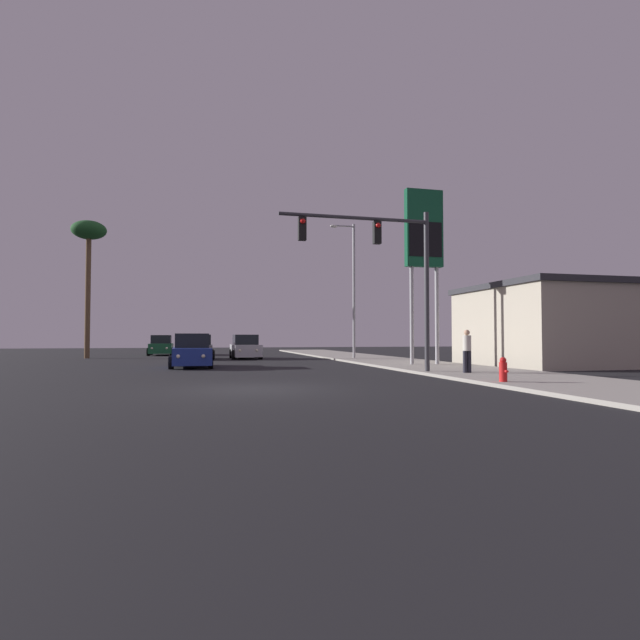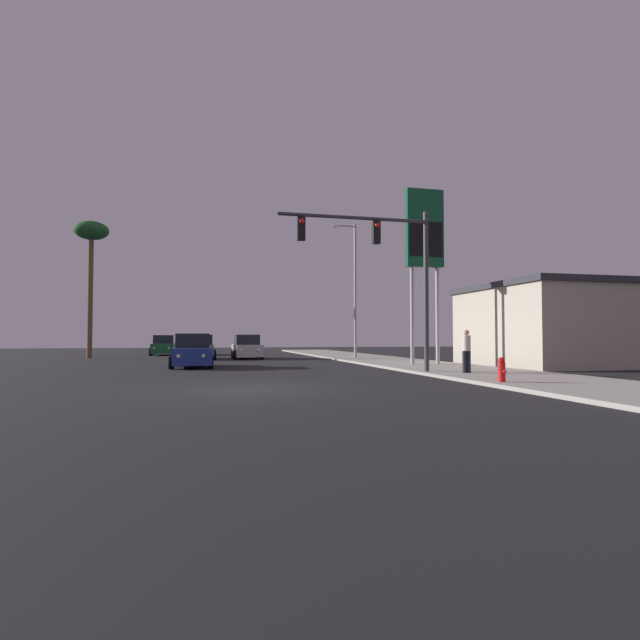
# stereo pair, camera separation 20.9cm
# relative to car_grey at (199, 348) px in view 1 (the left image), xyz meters

# --- Properties ---
(ground_plane) EXTENTS (120.00, 120.00, 0.00)m
(ground_plane) POSITION_rel_car_grey_xyz_m (1.59, -20.74, -0.76)
(ground_plane) COLOR black
(sidewalk_right) EXTENTS (5.00, 60.00, 0.12)m
(sidewalk_right) POSITION_rel_car_grey_xyz_m (11.09, -10.74, -0.70)
(sidewalk_right) COLOR #9E998E
(sidewalk_right) RESTS_ON ground
(building_gas_station) EXTENTS (10.30, 8.30, 4.30)m
(building_gas_station) POSITION_rel_car_grey_xyz_m (19.59, -12.28, 1.40)
(building_gas_station) COLOR #B2A893
(building_gas_station) RESTS_ON ground
(car_grey) EXTENTS (2.04, 4.33, 1.68)m
(car_grey) POSITION_rel_car_grey_xyz_m (0.00, 0.00, 0.00)
(car_grey) COLOR slate
(car_grey) RESTS_ON ground
(car_blue) EXTENTS (2.04, 4.34, 1.68)m
(car_blue) POSITION_rel_car_grey_xyz_m (-0.35, -9.50, 0.00)
(car_blue) COLOR navy
(car_blue) RESTS_ON ground
(car_silver) EXTENTS (2.04, 4.33, 1.68)m
(car_silver) POSITION_rel_car_grey_xyz_m (3.17, 0.02, 0.00)
(car_silver) COLOR #B7B7BC
(car_silver) RESTS_ON ground
(car_green) EXTENTS (2.04, 4.32, 1.68)m
(car_green) POSITION_rel_car_grey_xyz_m (-3.07, 8.57, 0.00)
(car_green) COLOR #195933
(car_green) RESTS_ON ground
(car_white) EXTENTS (2.04, 4.33, 1.68)m
(car_white) POSITION_rel_car_grey_xyz_m (-0.45, 8.48, 0.00)
(car_white) COLOR silver
(car_white) RESTS_ON ground
(traffic_light_mast) EXTENTS (6.21, 0.36, 6.50)m
(traffic_light_mast) POSITION_rel_car_grey_xyz_m (7.31, -16.51, 3.90)
(traffic_light_mast) COLOR #38383D
(traffic_light_mast) RESTS_ON sidewalk_right
(street_lamp) EXTENTS (1.74, 0.24, 9.00)m
(street_lamp) POSITION_rel_car_grey_xyz_m (9.96, -3.28, 4.36)
(street_lamp) COLOR #99999E
(street_lamp) RESTS_ON sidewalk_right
(gas_station_sign) EXTENTS (2.00, 0.42, 9.00)m
(gas_station_sign) POSITION_rel_car_grey_xyz_m (11.24, -11.63, 5.86)
(gas_station_sign) COLOR #99999E
(gas_station_sign) RESTS_ON sidewalk_right
(fire_hydrant) EXTENTS (0.24, 0.34, 0.76)m
(fire_hydrant) POSITION_rel_car_grey_xyz_m (9.18, -21.48, -0.27)
(fire_hydrant) COLOR red
(fire_hydrant) RESTS_ON sidewalk_right
(pedestrian_on_sidewalk) EXTENTS (0.34, 0.32, 1.67)m
(pedestrian_on_sidewalk) POSITION_rel_car_grey_xyz_m (10.15, -17.68, 0.27)
(pedestrian_on_sidewalk) COLOR #23232D
(pedestrian_on_sidewalk) RESTS_ON sidewalk_right
(palm_tree_mid) EXTENTS (2.40, 2.40, 9.86)m
(palm_tree_mid) POSITION_rel_car_grey_xyz_m (-7.76, 3.26, 7.82)
(palm_tree_mid) COLOR brown
(palm_tree_mid) RESTS_ON ground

